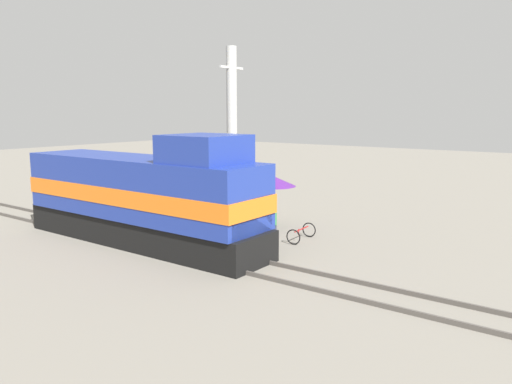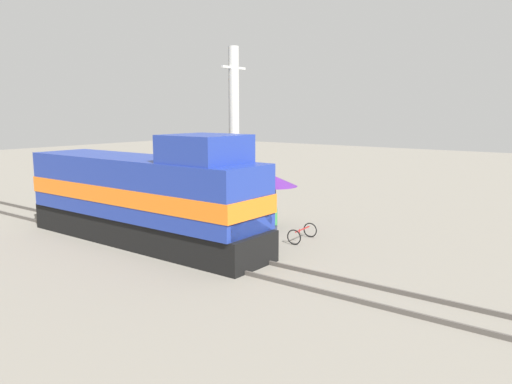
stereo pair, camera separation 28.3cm
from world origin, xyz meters
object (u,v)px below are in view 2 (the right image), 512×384
object	(u,v)px
utility_pole	(234,133)
billboard_sign	(219,166)
locomotive	(147,197)
bicycle	(302,233)
person_bystander	(273,222)
vendor_umbrella	(276,181)

from	to	relation	value
utility_pole	billboard_sign	distance (m)	2.34
locomotive	billboard_sign	size ratio (longest dim) A/B	3.58
utility_pole	bicycle	distance (m)	7.23
locomotive	person_bystander	xyz separation A→B (m)	(3.02, -4.40, -1.01)
locomotive	utility_pole	size ratio (longest dim) A/B	1.41
billboard_sign	locomotive	bearing A→B (deg)	-164.06
utility_pole	bicycle	world-z (taller)	utility_pole
locomotive	vendor_umbrella	world-z (taller)	locomotive
utility_pole	person_bystander	xyz separation A→B (m)	(-3.43, -4.96, -3.45)
billboard_sign	bicycle	distance (m)	7.72
person_bystander	locomotive	bearing A→B (deg)	124.43
utility_pole	person_bystander	size ratio (longest dim) A/B	4.80
utility_pole	person_bystander	bearing A→B (deg)	-124.71
utility_pole	vendor_umbrella	xyz separation A→B (m)	(-0.77, -3.20, -2.18)
utility_pole	person_bystander	world-z (taller)	utility_pole
person_bystander	bicycle	xyz separation A→B (m)	(1.34, -0.60, -0.67)
locomotive	bicycle	xyz separation A→B (m)	(4.36, -5.01, -1.68)
utility_pole	vendor_umbrella	size ratio (longest dim) A/B	3.52
billboard_sign	person_bystander	bearing A→B (deg)	-120.91
billboard_sign	bicycle	size ratio (longest dim) A/B	2.15
billboard_sign	person_bystander	size ratio (longest dim) A/B	1.89
billboard_sign	bicycle	world-z (taller)	billboard_sign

